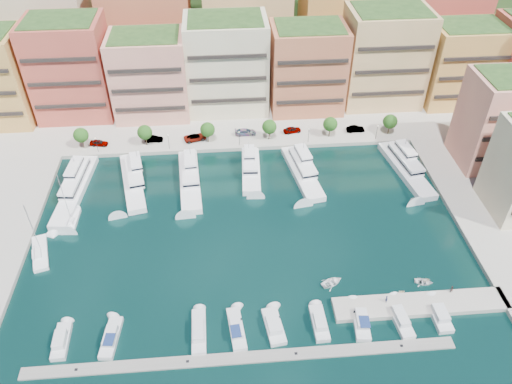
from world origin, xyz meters
TOP-DOWN VIEW (x-y plane):
  - ground at (0.00, 0.00)m, footprint 400.00×400.00m
  - north_quay at (0.00, 62.00)m, footprint 220.00×64.00m
  - hillside at (0.00, 110.00)m, footprint 240.00×40.00m
  - south_pontoon at (-3.00, -30.00)m, footprint 72.00×2.20m
  - finger_pier at (30.00, -22.00)m, footprint 32.00×5.00m
  - apartment_1 at (-44.00, 51.99)m, footprint 20.00×16.50m
  - apartment_2 at (-23.00, 49.99)m, footprint 20.00×15.50m
  - apartment_3 at (-2.00, 51.99)m, footprint 22.00×16.50m
  - apartment_4 at (20.00, 49.99)m, footprint 20.00×15.50m
  - apartment_5 at (42.00, 51.99)m, footprint 22.00×16.50m
  - apartment_6 at (64.00, 49.99)m, footprint 20.00×15.50m
  - apartment_east_a at (62.00, 19.99)m, footprint 18.00×14.50m
  - backblock_0 at (-55.00, 74.00)m, footprint 26.00×18.00m
  - backblock_1 at (-25.00, 74.00)m, footprint 26.00×18.00m
  - backblock_2 at (5.00, 74.00)m, footprint 26.00×18.00m
  - backblock_3 at (35.00, 74.00)m, footprint 26.00×18.00m
  - backblock_4 at (65.00, 74.00)m, footprint 26.00×18.00m
  - tree_0 at (-40.00, 33.50)m, footprint 3.80×3.80m
  - tree_1 at (-24.00, 33.50)m, footprint 3.80×3.80m
  - tree_2 at (-8.00, 33.50)m, footprint 3.80×3.80m
  - tree_3 at (8.00, 33.50)m, footprint 3.80×3.80m
  - tree_4 at (24.00, 33.50)m, footprint 3.80×3.80m
  - tree_5 at (40.00, 33.50)m, footprint 3.80×3.80m
  - lamppost_0 at (-36.00, 31.20)m, footprint 0.30×0.30m
  - lamppost_1 at (-18.00, 31.20)m, footprint 0.30×0.30m
  - lamppost_2 at (0.00, 31.20)m, footprint 0.30×0.30m
  - lamppost_3 at (18.00, 31.20)m, footprint 0.30×0.30m
  - lamppost_4 at (36.00, 31.20)m, footprint 0.30×0.30m
  - yacht_0 at (-38.98, 17.20)m, footprint 6.58×26.05m
  - yacht_1 at (-26.00, 18.91)m, footprint 8.50×22.29m
  - yacht_2 at (-12.56, 18.56)m, footprint 6.08×23.06m
  - yacht_3 at (2.21, 21.05)m, footprint 5.10×17.55m
  - yacht_4 at (14.53, 19.19)m, footprint 7.94×21.76m
  - yacht_6 at (39.95, 18.57)m, footprint 8.06×23.21m
  - cruiser_0 at (-33.45, -24.58)m, footprint 2.68×7.29m
  - cruiser_1 at (-25.13, -24.61)m, footprint 3.26×8.38m
  - cruiser_3 at (-10.16, -24.60)m, footprint 2.54×9.05m
  - cruiser_4 at (-3.65, -24.62)m, footprint 3.30×8.91m
  - cruiser_5 at (2.87, -24.58)m, footprint 3.83×7.85m
  - cruiser_6 at (10.91, -24.58)m, footprint 2.65×7.43m
  - cruiser_7 at (18.28, -24.61)m, footprint 3.34×8.54m
  - cruiser_8 at (25.29, -24.60)m, footprint 3.24×8.96m
  - cruiser_9 at (32.49, -24.58)m, footprint 2.90×7.53m
  - sailboat_1 at (-42.27, -3.17)m, footprint 5.48×10.42m
  - sailboat_2 at (-37.96, 5.94)m, footprint 2.85×7.71m
  - tender_0 at (14.99, -15.51)m, footprint 5.12×4.44m
  - tender_1 at (27.34, -19.00)m, footprint 2.12×1.98m
  - tender_2 at (32.46, -16.78)m, footprint 3.96×3.26m
  - tender_3 at (33.16, -16.32)m, footprint 1.58×1.39m
  - car_0 at (-36.20, 34.16)m, footprint 4.80×2.55m
  - car_1 at (-22.19, 34.82)m, footprint 4.71×1.77m
  - car_2 at (-11.39, 34.63)m, footprint 6.40×4.27m
  - car_3 at (1.92, 36.15)m, footprint 5.63×2.39m
  - car_4 at (14.49, 36.20)m, footprint 5.00×2.72m
  - car_5 at (31.50, 35.22)m, footprint 4.86×1.79m
  - person_0 at (23.67, -21.28)m, footprint 0.49×0.66m
  - person_1 at (36.24, -20.00)m, footprint 0.78×0.61m

SIDE VIEW (x-z plane):
  - ground at x=0.00m, z-range 0.00..0.00m
  - north_quay at x=0.00m, z-range -1.00..1.00m
  - hillside at x=0.00m, z-range -29.00..29.00m
  - south_pontoon at x=-3.00m, z-range -0.17..0.17m
  - finger_pier at x=30.00m, z-range -1.00..1.00m
  - sailboat_1 at x=-42.27m, z-range -6.29..6.91m
  - sailboat_2 at x=-37.96m, z-range -6.28..6.92m
  - tender_2 at x=32.46m, z-range 0.00..0.71m
  - tender_3 at x=33.16m, z-range 0.00..0.78m
  - tender_0 at x=14.99m, z-range 0.00..0.89m
  - tender_1 at x=27.34m, z-range 0.00..0.91m
  - cruiser_3 at x=-10.16m, z-range -0.73..1.82m
  - cruiser_8 at x=25.29m, z-range -0.73..1.82m
  - cruiser_5 at x=2.87m, z-range -0.73..1.82m
  - cruiser_9 at x=32.49m, z-range -0.73..1.82m
  - cruiser_6 at x=10.91m, z-range -0.73..1.82m
  - cruiser_0 at x=-33.45m, z-range -0.73..1.82m
  - cruiser_4 at x=-3.65m, z-range -0.76..1.90m
  - cruiser_7 at x=18.28m, z-range -0.76..1.90m
  - cruiser_1 at x=-25.13m, z-range -0.76..1.90m
  - yacht_4 at x=14.53m, z-range -2.56..4.74m
  - yacht_1 at x=-26.00m, z-range -2.56..4.74m
  - yacht_2 at x=-12.56m, z-range -2.44..4.86m
  - yacht_6 at x=39.95m, z-range -2.44..4.86m
  - yacht_0 at x=-38.98m, z-range -2.44..4.86m
  - yacht_3 at x=2.21m, z-range -2.44..4.86m
  - car_1 at x=-22.19m, z-range 1.00..2.54m
  - car_0 at x=-36.20m, z-range 1.00..2.56m
  - person_1 at x=36.24m, z-range 1.00..2.56m
  - car_5 at x=31.50m, z-range 1.00..2.59m
  - car_4 at x=14.49m, z-range 1.00..2.61m
  - car_3 at x=1.92m, z-range 1.00..2.62m
  - car_2 at x=-11.39m, z-range 1.00..2.63m
  - person_0 at x=23.67m, z-range 1.00..2.64m
  - lamppost_0 at x=-36.00m, z-range 1.73..5.93m
  - lamppost_1 at x=-18.00m, z-range 1.73..5.93m
  - lamppost_2 at x=0.00m, z-range 1.73..5.93m
  - lamppost_3 at x=18.00m, z-range 1.73..5.93m
  - lamppost_4 at x=36.00m, z-range 1.73..5.93m
  - tree_0 at x=-40.00m, z-range 1.92..7.57m
  - tree_1 at x=-24.00m, z-range 1.92..7.57m
  - tree_2 at x=-8.00m, z-range 1.92..7.57m
  - tree_3 at x=8.00m, z-range 1.92..7.57m
  - tree_4 at x=24.00m, z-range 1.92..7.57m
  - tree_5 at x=40.00m, z-range 1.92..7.57m
  - apartment_east_a at x=62.00m, z-range 0.91..23.71m
  - apartment_2 at x=-23.00m, z-range 0.91..23.71m
  - apartment_6 at x=64.00m, z-range 0.91..23.71m
  - apartment_4 at x=20.00m, z-range 0.91..24.71m
  - apartment_3 at x=-2.00m, z-range 0.91..26.71m
  - apartment_5 at x=42.00m, z-range 0.91..27.71m
  - apartment_1 at x=-44.00m, z-range 0.91..27.71m
  - backblock_0 at x=-55.00m, z-range 1.00..31.00m
  - backblock_1 at x=-25.00m, z-range 1.00..31.00m
  - backblock_2 at x=5.00m, z-range 1.00..31.00m
  - backblock_3 at x=35.00m, z-range 1.00..31.00m
  - backblock_4 at x=65.00m, z-range 1.00..31.00m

